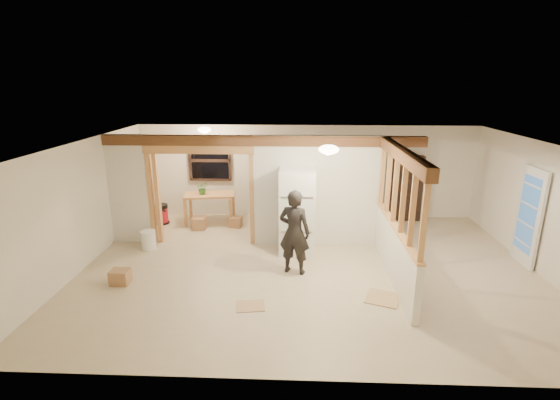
{
  "coord_description": "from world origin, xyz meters",
  "views": [
    {
      "loc": [
        -0.25,
        -7.51,
        3.64
      ],
      "look_at": [
        -0.58,
        0.4,
        1.29
      ],
      "focal_mm": 26.0,
      "sensor_mm": 36.0,
      "label": 1
    }
  ],
  "objects_px": {
    "refrigerator": "(297,212)",
    "bookshelf": "(405,188)",
    "woman": "(294,232)",
    "work_table": "(210,208)",
    "shop_vac": "(161,214)"
  },
  "relations": [
    {
      "from": "refrigerator",
      "to": "bookshelf",
      "type": "relative_size",
      "value": 1.05
    },
    {
      "from": "woman",
      "to": "bookshelf",
      "type": "distance_m",
      "value": 4.38
    },
    {
      "from": "refrigerator",
      "to": "work_table",
      "type": "xyz_separation_m",
      "value": [
        -2.28,
        1.75,
        -0.52
      ]
    },
    {
      "from": "refrigerator",
      "to": "work_table",
      "type": "relative_size",
      "value": 1.44
    },
    {
      "from": "shop_vac",
      "to": "woman",
      "type": "bearing_deg",
      "value": -37.35
    },
    {
      "from": "woman",
      "to": "refrigerator",
      "type": "bearing_deg",
      "value": -75.97
    },
    {
      "from": "refrigerator",
      "to": "shop_vac",
      "type": "bearing_deg",
      "value": 154.92
    },
    {
      "from": "shop_vac",
      "to": "bookshelf",
      "type": "distance_m",
      "value": 6.48
    },
    {
      "from": "work_table",
      "to": "shop_vac",
      "type": "relative_size",
      "value": 2.43
    },
    {
      "from": "work_table",
      "to": "bookshelf",
      "type": "bearing_deg",
      "value": -2.72
    },
    {
      "from": "woman",
      "to": "bookshelf",
      "type": "height_order",
      "value": "bookshelf"
    },
    {
      "from": "shop_vac",
      "to": "work_table",
      "type": "bearing_deg",
      "value": 3.89
    },
    {
      "from": "refrigerator",
      "to": "bookshelf",
      "type": "height_order",
      "value": "refrigerator"
    },
    {
      "from": "woman",
      "to": "work_table",
      "type": "xyz_separation_m",
      "value": [
        -2.23,
        2.77,
        -0.44
      ]
    },
    {
      "from": "work_table",
      "to": "woman",
      "type": "bearing_deg",
      "value": -59.49
    }
  ]
}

